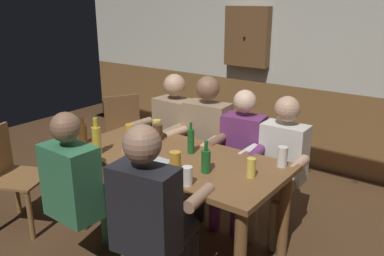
{
  "coord_description": "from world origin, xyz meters",
  "views": [
    {
      "loc": [
        1.78,
        -2.08,
        1.91
      ],
      "look_at": [
        0.0,
        0.33,
        0.93
      ],
      "focal_mm": 37.24,
      "sensor_mm": 36.0,
      "label": 1
    }
  ],
  "objects_px": {
    "person_3": "(280,161)",
    "bottle_3": "(206,160)",
    "person_4": "(81,185)",
    "pint_glass_4": "(175,163)",
    "wall_dart_cabinet": "(247,37)",
    "chair_empty_near_left": "(126,133)",
    "person_5": "(152,211)",
    "plate_0": "(136,149)",
    "table_candle": "(93,136)",
    "person_2": "(239,152)",
    "bottle_0": "(191,141)",
    "bottle_1": "(97,139)",
    "pint_glass_5": "(158,132)",
    "pint_glass_0": "(146,153)",
    "pint_glass_3": "(282,157)",
    "dining_table": "(176,170)",
    "person_0": "(171,130)",
    "pint_glass_2": "(130,131)",
    "bottle_2": "(83,133)",
    "condiment_caddy": "(162,164)",
    "pint_glass_7": "(157,126)",
    "pint_glass_6": "(251,168)",
    "chair_empty_far_end": "(10,174)",
    "person_1": "(204,137)",
    "pint_glass_1": "(187,176)"
  },
  "relations": [
    {
      "from": "condiment_caddy",
      "to": "bottle_0",
      "type": "bearing_deg",
      "value": 89.1
    },
    {
      "from": "bottle_0",
      "to": "table_candle",
      "type": "bearing_deg",
      "value": -162.7
    },
    {
      "from": "table_candle",
      "to": "pint_glass_4",
      "type": "relative_size",
      "value": 0.5
    },
    {
      "from": "pint_glass_4",
      "to": "person_4",
      "type": "bearing_deg",
      "value": -144.89
    },
    {
      "from": "person_4",
      "to": "pint_glass_3",
      "type": "height_order",
      "value": "person_4"
    },
    {
      "from": "bottle_2",
      "to": "pint_glass_1",
      "type": "height_order",
      "value": "bottle_2"
    },
    {
      "from": "person_3",
      "to": "person_5",
      "type": "distance_m",
      "value": 1.29
    },
    {
      "from": "person_4",
      "to": "plate_0",
      "type": "height_order",
      "value": "person_4"
    },
    {
      "from": "dining_table",
      "to": "pint_glass_2",
      "type": "distance_m",
      "value": 0.6
    },
    {
      "from": "bottle_0",
      "to": "bottle_1",
      "type": "height_order",
      "value": "bottle_1"
    },
    {
      "from": "dining_table",
      "to": "pint_glass_2",
      "type": "bearing_deg",
      "value": 171.33
    },
    {
      "from": "person_3",
      "to": "bottle_3",
      "type": "relative_size",
      "value": 5.07
    },
    {
      "from": "chair_empty_far_end",
      "to": "person_5",
      "type": "bearing_deg",
      "value": 64.22
    },
    {
      "from": "pint_glass_5",
      "to": "person_0",
      "type": "bearing_deg",
      "value": 117.51
    },
    {
      "from": "pint_glass_3",
      "to": "wall_dart_cabinet",
      "type": "relative_size",
      "value": 0.21
    },
    {
      "from": "pint_glass_7",
      "to": "pint_glass_6",
      "type": "bearing_deg",
      "value": -16.57
    },
    {
      "from": "bottle_1",
      "to": "bottle_3",
      "type": "xyz_separation_m",
      "value": [
        0.87,
        0.21,
        -0.03
      ]
    },
    {
      "from": "bottle_3",
      "to": "person_3",
      "type": "bearing_deg",
      "value": 73.48
    },
    {
      "from": "bottle_2",
      "to": "condiment_caddy",
      "type": "bearing_deg",
      "value": 0.86
    },
    {
      "from": "dining_table",
      "to": "person_2",
      "type": "xyz_separation_m",
      "value": [
        0.2,
        0.63,
        -0.0
      ]
    },
    {
      "from": "bottle_3",
      "to": "pint_glass_4",
      "type": "xyz_separation_m",
      "value": [
        -0.15,
        -0.14,
        -0.01
      ]
    },
    {
      "from": "person_4",
      "to": "person_3",
      "type": "bearing_deg",
      "value": 55.57
    },
    {
      "from": "person_5",
      "to": "bottle_3",
      "type": "xyz_separation_m",
      "value": [
        0.03,
        0.53,
        0.16
      ]
    },
    {
      "from": "dining_table",
      "to": "pint_glass_7",
      "type": "height_order",
      "value": "pint_glass_7"
    },
    {
      "from": "person_4",
      "to": "plate_0",
      "type": "relative_size",
      "value": 5.57
    },
    {
      "from": "person_5",
      "to": "bottle_2",
      "type": "distance_m",
      "value": 1.19
    },
    {
      "from": "condiment_caddy",
      "to": "pint_glass_1",
      "type": "bearing_deg",
      "value": -20.27
    },
    {
      "from": "pint_glass_4",
      "to": "pint_glass_2",
      "type": "bearing_deg",
      "value": 156.22
    },
    {
      "from": "bottle_0",
      "to": "bottle_1",
      "type": "relative_size",
      "value": 0.87
    },
    {
      "from": "dining_table",
      "to": "person_0",
      "type": "height_order",
      "value": "person_0"
    },
    {
      "from": "person_3",
      "to": "pint_glass_2",
      "type": "bearing_deg",
      "value": 24.26
    },
    {
      "from": "wall_dart_cabinet",
      "to": "chair_empty_near_left",
      "type": "bearing_deg",
      "value": -118.62
    },
    {
      "from": "person_5",
      "to": "pint_glass_6",
      "type": "relative_size",
      "value": 9.35
    },
    {
      "from": "pint_glass_0",
      "to": "wall_dart_cabinet",
      "type": "distance_m",
      "value": 2.44
    },
    {
      "from": "person_4",
      "to": "pint_glass_4",
      "type": "height_order",
      "value": "person_4"
    },
    {
      "from": "person_1",
      "to": "pint_glass_1",
      "type": "xyz_separation_m",
      "value": [
        0.56,
        -0.99,
        0.13
      ]
    },
    {
      "from": "table_candle",
      "to": "bottle_2",
      "type": "bearing_deg",
      "value": -96.87
    },
    {
      "from": "table_candle",
      "to": "pint_glass_6",
      "type": "relative_size",
      "value": 0.6
    },
    {
      "from": "person_2",
      "to": "bottle_1",
      "type": "bearing_deg",
      "value": 45.0
    },
    {
      "from": "chair_empty_near_left",
      "to": "pint_glass_4",
      "type": "distance_m",
      "value": 1.84
    },
    {
      "from": "plate_0",
      "to": "pint_glass_4",
      "type": "xyz_separation_m",
      "value": [
        0.53,
        -0.16,
        0.07
      ]
    },
    {
      "from": "pint_glass_5",
      "to": "pint_glass_0",
      "type": "bearing_deg",
      "value": -59.6
    },
    {
      "from": "plate_0",
      "to": "pint_glass_3",
      "type": "distance_m",
      "value": 1.13
    },
    {
      "from": "table_candle",
      "to": "person_2",
      "type": "bearing_deg",
      "value": 38.39
    },
    {
      "from": "person_3",
      "to": "pint_glass_3",
      "type": "height_order",
      "value": "person_3"
    },
    {
      "from": "pint_glass_3",
      "to": "person_2",
      "type": "bearing_deg",
      "value": 148.3
    },
    {
      "from": "bottle_3",
      "to": "chair_empty_far_end",
      "type": "bearing_deg",
      "value": -162.98
    },
    {
      "from": "chair_empty_near_left",
      "to": "person_0",
      "type": "bearing_deg",
      "value": 112.13
    },
    {
      "from": "table_candle",
      "to": "pint_glass_2",
      "type": "bearing_deg",
      "value": 48.92
    },
    {
      "from": "person_5",
      "to": "bottle_1",
      "type": "bearing_deg",
      "value": 151.71
    }
  ]
}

